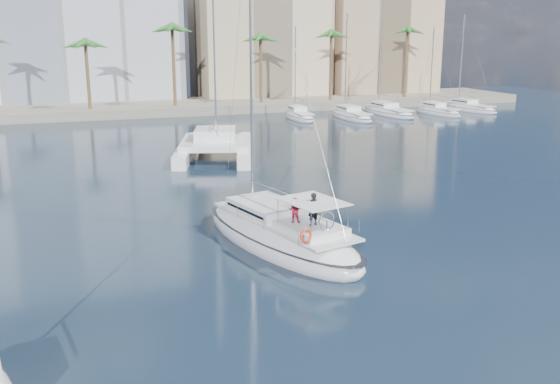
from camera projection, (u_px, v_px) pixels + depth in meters
name	position (u px, v px, depth m)	size (l,w,h in m)	color
ground	(267.00, 256.00, 31.04)	(160.00, 160.00, 0.00)	black
quay	(129.00, 108.00, 86.58)	(120.00, 14.00, 1.20)	gray
building_modern	(29.00, 10.00, 90.32)	(42.00, 16.00, 28.00)	white
building_beige	(259.00, 38.00, 99.60)	(20.00, 14.00, 20.00)	beige
building_tan_right	(376.00, 44.00, 104.51)	(18.00, 12.00, 18.00)	tan
palm_centre	(128.00, 37.00, 80.52)	(3.60, 3.60, 12.30)	brown
palm_right	(364.00, 36.00, 91.55)	(3.60, 3.60, 12.30)	brown
main_sloop	(280.00, 235.00, 32.55)	(7.16, 13.50, 19.13)	white
catamaran	(215.00, 143.00, 55.88)	(9.90, 14.23, 18.72)	white
seagull	(277.00, 243.00, 31.99)	(1.21, 0.52, 0.22)	silver
moored_yacht_a	(299.00, 119.00, 80.43)	(2.72, 9.35, 11.90)	white
moored_yacht_b	(351.00, 119.00, 80.71)	(3.14, 10.78, 13.72)	white
moored_yacht_c	(388.00, 115.00, 84.65)	(3.55, 12.21, 15.54)	white
moored_yacht_d	(438.00, 114.00, 84.93)	(2.72, 9.35, 11.90)	white
moored_yacht_e	(469.00, 111.00, 88.86)	(3.14, 10.78, 13.72)	white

